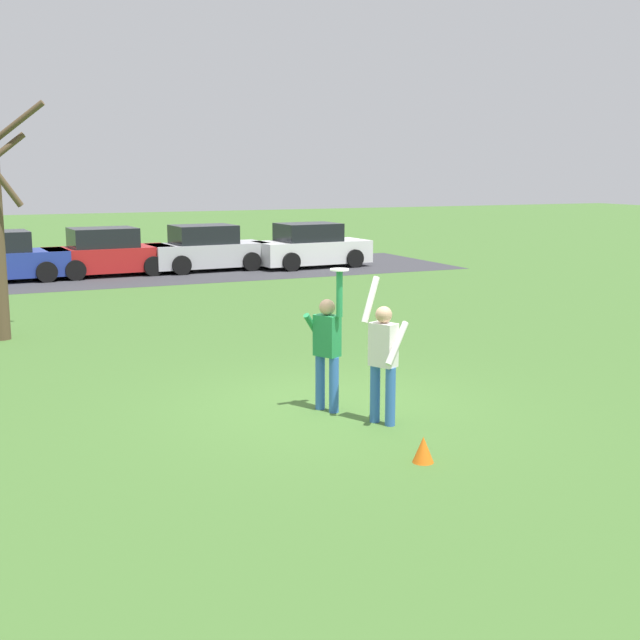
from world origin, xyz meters
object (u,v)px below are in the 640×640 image
at_px(parked_car_red, 107,254).
at_px(parked_car_silver, 207,250).
at_px(person_defender, 383,355).
at_px(field_cone_orange, 423,449).
at_px(frisbee_disc, 340,270).
at_px(parked_car_white, 311,247).
at_px(person_catcher, 327,345).

distance_m(parked_car_red, parked_car_silver, 3.46).
height_order(person_defender, parked_car_red, person_defender).
distance_m(person_defender, field_cone_orange, 1.81).
height_order(frisbee_disc, parked_car_white, frisbee_disc).
height_order(person_catcher, field_cone_orange, person_catcher).
distance_m(person_catcher, parked_car_white, 18.59).
bearing_deg(parked_car_white, frisbee_disc, -115.33).
xyz_separation_m(person_catcher, parked_car_red, (0.05, 17.65, -0.25)).
bearing_deg(parked_car_red, frisbee_disc, -92.71).
bearing_deg(parked_car_red, person_catcher, -93.02).
bearing_deg(person_catcher, frisbee_disc, -0.00).
relative_size(person_defender, field_cone_orange, 6.39).
relative_size(person_catcher, parked_car_white, 0.50).
height_order(person_defender, parked_car_white, person_defender).
bearing_deg(parked_car_silver, person_catcher, -104.09).
bearing_deg(person_catcher, parked_car_white, 131.35).
height_order(person_defender, parked_car_silver, person_defender).
bearing_deg(field_cone_orange, person_catcher, 93.02).
bearing_deg(field_cone_orange, person_defender, 79.22).
xyz_separation_m(person_catcher, person_defender, (0.43, -0.90, -0.00)).
bearing_deg(parked_car_red, person_defender, -91.68).
bearing_deg(parked_car_silver, person_defender, -102.27).
distance_m(person_defender, parked_car_silver, 18.82).
xyz_separation_m(person_catcher, parked_car_white, (7.26, 17.12, -0.25)).
relative_size(frisbee_disc, parked_car_red, 0.06).
xyz_separation_m(person_catcher, parked_car_silver, (3.51, 17.67, -0.25)).
xyz_separation_m(frisbee_disc, parked_car_red, (-0.05, 17.86, -1.37)).
bearing_deg(frisbee_disc, parked_car_silver, 79.20).
xyz_separation_m(parked_car_red, parked_car_white, (7.21, -0.54, 0.00)).
bearing_deg(field_cone_orange, parked_car_white, 70.01).
height_order(parked_car_white, field_cone_orange, parked_car_white).
xyz_separation_m(parked_car_silver, parked_car_white, (3.75, -0.55, 0.00)).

